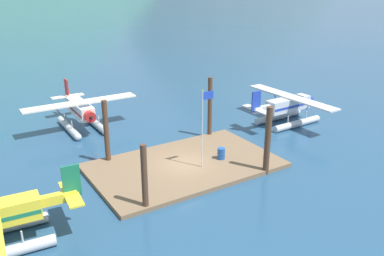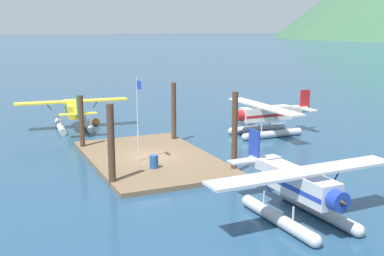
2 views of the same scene
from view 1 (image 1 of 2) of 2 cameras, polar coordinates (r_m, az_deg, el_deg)
ground_plane at (r=31.14m, az=-1.07°, el=-5.42°), size 1200.00×1200.00×0.00m
dock_platform at (r=31.07m, az=-1.07°, el=-5.18°), size 13.76×8.44×0.30m
piling_near_left at (r=24.98m, az=-6.58°, el=-6.89°), size 0.38×0.38×4.34m
piling_near_right at (r=29.62m, az=10.39°, el=-1.80°), size 0.44×0.44×5.08m
piling_far_left at (r=31.42m, az=-11.75°, el=-0.63°), size 0.39×0.39×5.03m
piling_far_right at (r=35.86m, az=2.48°, el=2.78°), size 0.38×0.38×5.42m
flagpole at (r=29.15m, az=1.65°, el=1.14°), size 0.95×0.10×5.85m
fuel_drum at (r=31.67m, az=4.05°, el=-3.53°), size 0.62×0.62×0.88m
seaplane_silver_stbd_fwd at (r=40.69m, az=13.15°, el=2.75°), size 7.98×10.43×3.84m
seaplane_cream_bow_left at (r=39.60m, az=-15.10°, el=2.08°), size 10.41×7.98×3.84m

